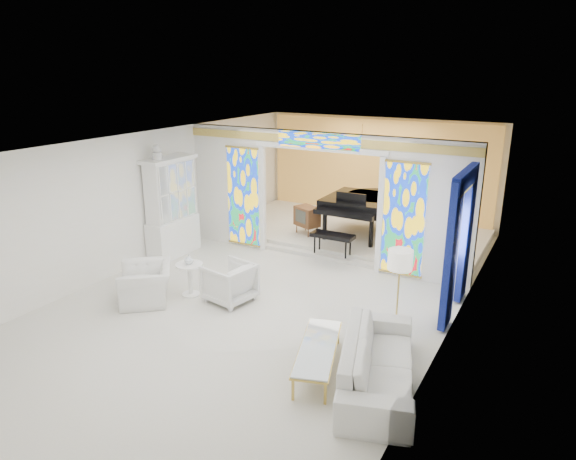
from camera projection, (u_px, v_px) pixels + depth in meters
The scene contains 23 objects.
floor at pixel (276, 289), 10.56m from camera, with size 12.00×12.00×0.00m, color silver.
ceiling at pixel (275, 143), 9.65m from camera, with size 7.00×12.00×0.02m, color white.
wall_back at pixel (379, 169), 15.10m from camera, with size 7.00×0.02×3.00m, color silver.
wall_left at pixel (144, 198), 11.73m from camera, with size 0.02×12.00×3.00m, color silver.
wall_right at pixel (457, 249), 8.48m from camera, with size 0.02×12.00×3.00m, color silver.
partition_wall at pixel (319, 191), 11.72m from camera, with size 7.00×0.22×3.00m.
stained_glass_left at pixel (243, 197), 12.68m from camera, with size 0.90×0.04×2.40m, color gold.
stained_glass_right at pixel (404, 220), 10.80m from camera, with size 0.90×0.04×2.40m, color gold.
stained_glass_transom at pixel (318, 141), 11.28m from camera, with size 2.00×0.04×0.34m, color gold.
alcove_platform at pixel (352, 232), 13.95m from camera, with size 6.80×3.80×0.18m, color silver.
gold_curtain_back at pixel (377, 170), 15.00m from camera, with size 6.70×0.10×2.90m, color #E1A94E.
chandelier at pixel (362, 142), 13.02m from camera, with size 0.48×0.48×0.30m, color #B89740.
blue_drapes at pixel (460, 232), 9.09m from camera, with size 0.14×1.85×2.65m.
china_cabinet at pixel (172, 208), 12.20m from camera, with size 0.56×1.46×2.72m.
armchair_left at pixel (146, 284), 9.95m from camera, with size 1.10×0.96×0.71m, color white.
armchair_right at pixel (229, 282), 9.93m from camera, with size 0.83×0.85×0.77m, color white.
sofa at pixel (378, 362), 7.29m from camera, with size 2.51×0.98×0.73m, color white.
side_table at pixel (190, 275), 10.16m from camera, with size 0.69×0.69×0.67m.
vase at pixel (189, 259), 10.06m from camera, with size 0.18×0.18×0.19m, color white.
coffee_table at pixel (318, 348), 7.66m from camera, with size 1.04×1.82×0.39m.
floor_lamp at pixel (400, 264), 8.13m from camera, with size 0.52×0.52×1.62m.
grand_piano at pixel (367, 203), 13.21m from camera, with size 1.97×3.10×1.24m.
tv_console at pixel (307, 216), 13.35m from camera, with size 0.75×0.65×0.73m.
Camera 1 is at (4.94, -8.35, 4.37)m, focal length 32.00 mm.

